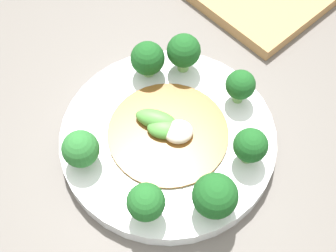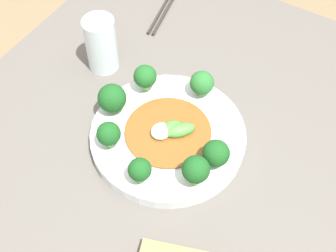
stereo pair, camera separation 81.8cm
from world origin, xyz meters
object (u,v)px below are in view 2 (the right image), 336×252
at_px(broccoli_northwest, 109,134).
at_px(broccoli_east, 202,83).
at_px(broccoli_west, 140,170).
at_px(stirfry_center, 169,131).
at_px(plate, 168,136).
at_px(drinking_glass, 101,44).
at_px(broccoli_northeast, 145,77).
at_px(broccoli_south, 216,153).
at_px(broccoli_southwest, 196,170).
at_px(chopsticks, 168,2).
at_px(broccoli_north, 112,98).

height_order(broccoli_northwest, broccoli_east, broccoli_northwest).
xyz_separation_m(broccoli_east, broccoli_west, (-0.23, -0.01, 0.00)).
bearing_deg(stirfry_center, plate, 98.74).
distance_m(broccoli_northwest, drinking_glass, 0.23).
xyz_separation_m(broccoli_northwest, broccoli_east, (0.20, -0.08, -0.00)).
distance_m(broccoli_northeast, broccoli_south, 0.22).
xyz_separation_m(broccoli_southwest, chopsticks, (0.41, 0.30, -0.06)).
xyz_separation_m(stirfry_center, drinking_glass, (0.10, 0.22, 0.03)).
distance_m(stirfry_center, drinking_glass, 0.25).
distance_m(broccoli_south, broccoli_west, 0.14).
relative_size(plate, drinking_glass, 2.38).
relative_size(plate, broccoli_west, 5.30).
bearing_deg(plate, chopsticks, 31.16).
xyz_separation_m(broccoli_northeast, drinking_glass, (0.03, 0.13, 0.00)).
bearing_deg(broccoli_west, drinking_glass, 47.99).
height_order(broccoli_west, drinking_glass, drinking_glass).
bearing_deg(broccoli_south, broccoli_southwest, 166.17).
xyz_separation_m(broccoli_east, broccoli_southwest, (-0.18, -0.09, 0.01)).
height_order(broccoli_northwest, chopsticks, broccoli_northwest).
distance_m(plate, broccoli_south, 0.12).
xyz_separation_m(broccoli_northeast, broccoli_west, (-0.18, -0.11, -0.00)).
height_order(broccoli_northeast, stirfry_center, broccoli_northeast).
bearing_deg(broccoli_northeast, broccoli_southwest, -125.53).
bearing_deg(chopsticks, plate, -148.84).
bearing_deg(broccoli_south, broccoli_northwest, 109.27).
height_order(plate, chopsticks, plate).
relative_size(broccoli_north, drinking_glass, 0.51).
distance_m(plate, broccoli_northwest, 0.12).
height_order(broccoli_northeast, broccoli_northwest, broccoli_northeast).
relative_size(plate, stirfry_center, 1.80).
xyz_separation_m(broccoli_south, chopsticks, (0.36, 0.32, -0.05)).
bearing_deg(broccoli_northwest, chopsticks, 17.48).
bearing_deg(drinking_glass, broccoli_northeast, -102.71).
distance_m(broccoli_north, drinking_glass, 0.15).
bearing_deg(broccoli_west, plate, 6.30).
xyz_separation_m(broccoli_northeast, broccoli_east, (0.05, -0.10, -0.01)).
distance_m(broccoli_northeast, broccoli_north, 0.08).
bearing_deg(broccoli_northwest, broccoli_west, -110.72).
distance_m(plate, stirfry_center, 0.02).
xyz_separation_m(broccoli_south, stirfry_center, (0.02, 0.10, -0.03)).
relative_size(broccoli_northwest, chopsticks, 0.24).
bearing_deg(broccoli_west, stirfry_center, 5.09).
relative_size(broccoli_east, chopsticks, 0.23).
xyz_separation_m(broccoli_south, broccoli_north, (0.01, 0.23, 0.00)).
distance_m(plate, drinking_glass, 0.25).
bearing_deg(broccoli_northeast, broccoli_east, -64.89).
distance_m(broccoli_northeast, broccoli_east, 0.11).
relative_size(stirfry_center, chopsticks, 0.68).
bearing_deg(broccoli_northwest, stirfry_center, -44.47).
height_order(broccoli_south, broccoli_north, broccoli_north).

